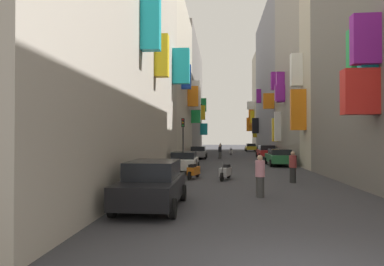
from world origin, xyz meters
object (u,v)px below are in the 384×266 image
(scooter_white, at_px, (231,151))
(parked_car_black, at_px, (152,184))
(parked_car_grey, at_px, (198,152))
(parked_car_red, at_px, (266,151))
(parked_car_white, at_px, (184,161))
(parked_car_yellow, at_px, (251,147))
(pedestrian_mid_street, at_px, (220,152))
(traffic_light_near_corner, at_px, (183,133))
(parked_car_green, at_px, (279,157))
(scooter_orange, at_px, (194,171))
(pedestrian_crossing, at_px, (293,167))
(scooter_silver, at_px, (225,172))
(pedestrian_near_right, at_px, (260,176))
(pedestrian_near_left, at_px, (220,149))

(scooter_white, bearing_deg, parked_car_black, -96.44)
(parked_car_grey, relative_size, parked_car_red, 0.97)
(parked_car_red, xyz_separation_m, scooter_white, (-3.84, 6.43, -0.32))
(parked_car_white, height_order, parked_car_red, parked_car_red)
(parked_car_red, relative_size, parked_car_yellow, 1.08)
(pedestrian_mid_street, relative_size, traffic_light_near_corner, 0.38)
(parked_car_black, bearing_deg, parked_car_grey, 90.36)
(parked_car_grey, height_order, pedestrian_mid_street, pedestrian_mid_street)
(parked_car_green, distance_m, scooter_orange, 11.34)
(scooter_white, height_order, scooter_orange, same)
(parked_car_white, xyz_separation_m, pedestrian_mid_street, (2.50, 14.33, 0.02))
(pedestrian_crossing, bearing_deg, scooter_silver, 165.68)
(parked_car_yellow, bearing_deg, pedestrian_near_right, -94.87)
(scooter_white, relative_size, scooter_silver, 0.98)
(parked_car_yellow, distance_m, pedestrian_mid_street, 20.45)
(pedestrian_near_right, bearing_deg, scooter_orange, 119.63)
(parked_car_white, bearing_deg, scooter_white, 79.77)
(parked_car_white, height_order, scooter_white, parked_car_white)
(scooter_orange, relative_size, pedestrian_near_right, 1.09)
(parked_car_green, bearing_deg, parked_car_black, -113.14)
(parked_car_black, bearing_deg, scooter_silver, 70.69)
(scooter_white, xyz_separation_m, pedestrian_near_right, (0.09, -31.39, 0.38))
(parked_car_black, height_order, pedestrian_near_left, parked_car_black)
(parked_car_green, bearing_deg, scooter_silver, -115.95)
(parked_car_white, bearing_deg, pedestrian_crossing, -38.04)
(parked_car_yellow, bearing_deg, parked_car_green, -90.60)
(pedestrian_near_right, bearing_deg, parked_car_yellow, 85.13)
(parked_car_yellow, xyz_separation_m, pedestrian_near_right, (-3.69, -43.27, 0.13))
(parked_car_yellow, relative_size, scooter_orange, 2.18)
(parked_car_black, height_order, scooter_white, parked_car_black)
(pedestrian_crossing, bearing_deg, traffic_light_near_corner, 123.77)
(pedestrian_near_left, xyz_separation_m, traffic_light_near_corner, (-3.25, -19.28, 2.01))
(pedestrian_mid_street, bearing_deg, parked_car_green, -60.33)
(scooter_orange, height_order, traffic_light_near_corner, traffic_light_near_corner)
(pedestrian_mid_street, bearing_deg, pedestrian_crossing, -78.81)
(parked_car_red, distance_m, pedestrian_near_left, 10.48)
(parked_car_yellow, height_order, pedestrian_near_left, pedestrian_near_left)
(parked_car_black, bearing_deg, pedestrian_mid_street, 84.92)
(pedestrian_mid_street, distance_m, traffic_light_near_corner, 9.57)
(parked_car_black, distance_m, pedestrian_near_left, 36.36)
(scooter_white, distance_m, scooter_silver, 26.28)
(parked_car_red, height_order, parked_car_green, parked_car_red)
(parked_car_white, xyz_separation_m, scooter_silver, (2.81, -4.05, -0.28))
(scooter_orange, height_order, pedestrian_crossing, pedestrian_crossing)
(pedestrian_crossing, distance_m, pedestrian_mid_street, 19.65)
(parked_car_red, height_order, pedestrian_near_right, pedestrian_near_right)
(pedestrian_mid_street, bearing_deg, parked_car_black, -95.08)
(parked_car_white, height_order, scooter_orange, parked_car_white)
(parked_car_red, bearing_deg, pedestrian_near_right, -98.54)
(pedestrian_near_left, bearing_deg, parked_car_yellow, 60.54)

